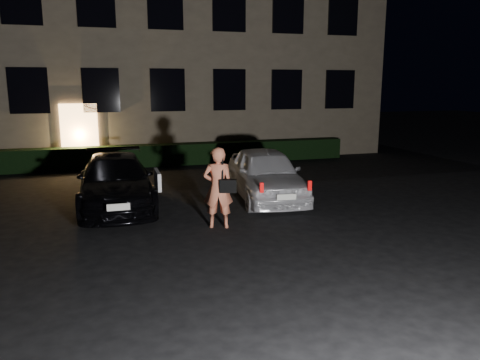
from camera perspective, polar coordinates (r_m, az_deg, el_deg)
name	(u,v)px	position (r m, az deg, el deg)	size (l,w,h in m)	color
ground	(252,251)	(9.41, 1.46, -8.59)	(80.00, 80.00, 0.00)	black
building	(153,25)	(23.69, -10.52, 18.12)	(20.00, 8.11, 12.00)	brown
hedge	(171,154)	(19.29, -8.38, 3.10)	(15.00, 0.70, 0.85)	black
sedan	(116,181)	(12.99, -14.90, -0.16)	(2.06, 4.83, 1.37)	black
hatch	(266,174)	(13.38, 3.15, 0.76)	(2.16, 4.44, 1.46)	silver
man	(218,188)	(10.64, -2.65, -0.92)	(0.78, 0.64, 1.87)	#D77352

